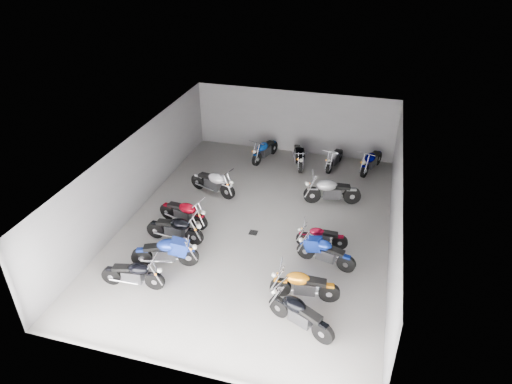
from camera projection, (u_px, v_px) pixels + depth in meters
The scene contains 20 objects.
ground at pixel (257, 225), 17.80m from camera, with size 14.00×14.00×0.00m, color gray.
wall_back at pixel (294, 122), 22.79m from camera, with size 10.00×0.10×3.20m, color slate.
wall_left at pixel (136, 173), 18.14m from camera, with size 0.10×14.00×3.20m, color slate.
wall_right at pixel (395, 210), 15.84m from camera, with size 0.10×14.00×3.20m, color slate.
ceiling at pixel (257, 151), 16.16m from camera, with size 10.00×14.00×0.04m, color black.
drain_grate at pixel (253, 233), 17.39m from camera, with size 0.32×0.32×0.01m, color black.
motorcycle_left_a at pixel (133, 274), 14.58m from camera, with size 2.12×0.47×0.93m.
motorcycle_left_b at pixel (166, 252), 15.46m from camera, with size 2.26×0.79×1.02m.
motorcycle_left_c at pixel (175, 229), 16.68m from camera, with size 2.23×0.44×0.98m.
motorcycle_left_d at pixel (184, 212), 17.63m from camera, with size 2.18×0.67×0.97m.
motorcycle_left_f at pixel (213, 183), 19.62m from camera, with size 2.23×0.86×1.01m.
motorcycle_right_a at pixel (300, 314), 13.05m from camera, with size 2.09×1.06×0.98m.
motorcycle_right_b at pixel (304, 285), 14.10m from camera, with size 2.19×0.49×0.96m.
motorcycle_right_c at pixel (325, 252), 15.53m from camera, with size 2.10×0.64×0.93m.
motorcycle_right_d at pixel (321, 237), 16.40m from camera, with size 1.87×0.43×0.82m.
motorcycle_right_f at pixel (332, 191), 18.96m from camera, with size 2.37×0.72×1.05m.
motorcycle_back_c at pixel (265, 150), 22.49m from camera, with size 0.79×2.16×0.98m.
motorcycle_back_d at pixel (298, 155), 21.95m from camera, with size 0.81×2.15×0.97m.
motorcycle_back_e at pixel (334, 158), 21.80m from camera, with size 0.60×2.01×0.89m.
motorcycle_back_f at pixel (371, 161), 21.45m from camera, with size 0.89×2.14×0.98m.
Camera 1 is at (3.90, -14.13, 10.19)m, focal length 32.00 mm.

